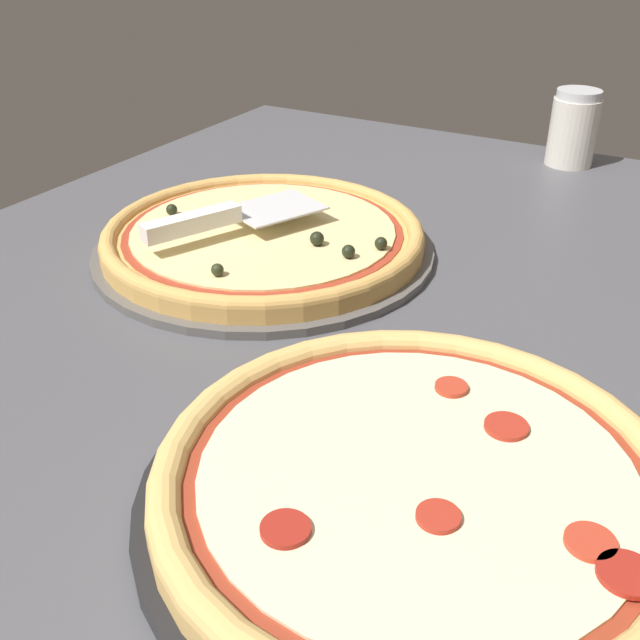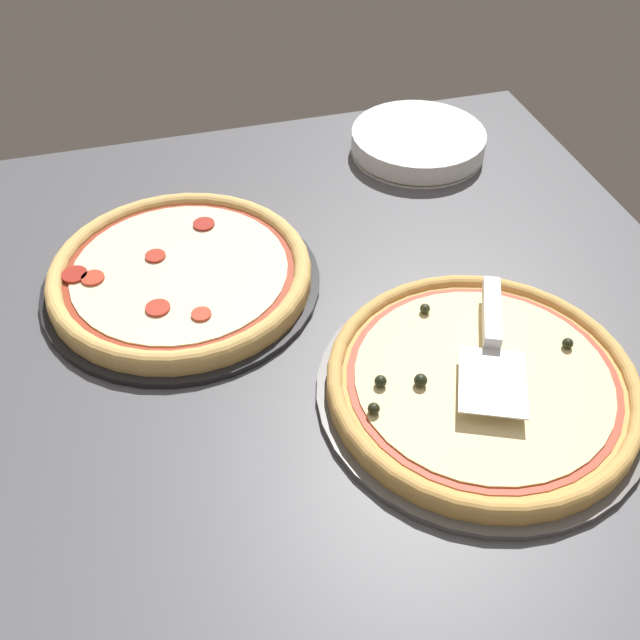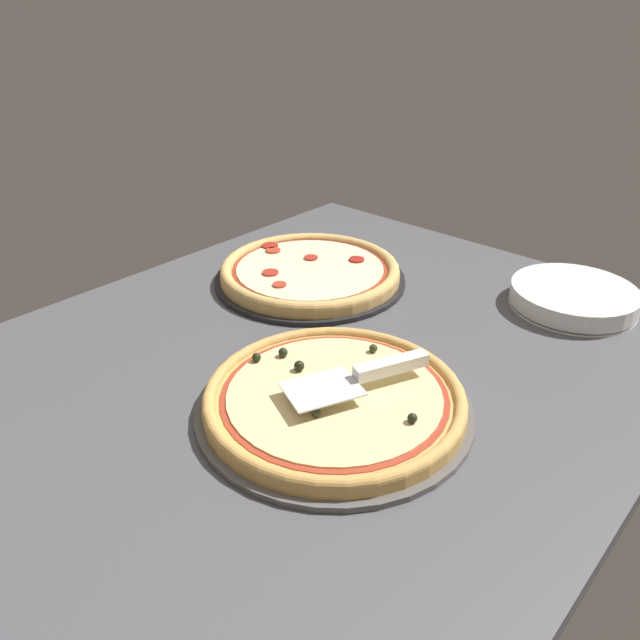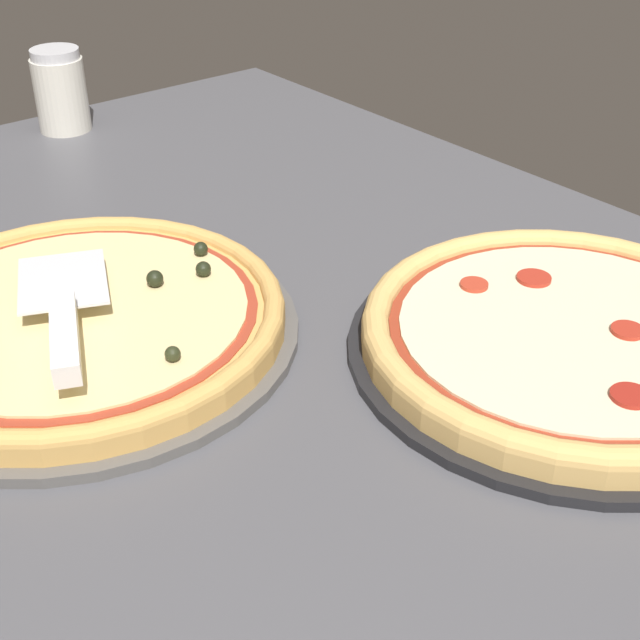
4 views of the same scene
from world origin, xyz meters
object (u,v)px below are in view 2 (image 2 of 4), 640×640
(pizza_front, at_px, (482,381))
(serving_spatula, at_px, (492,330))
(pizza_back, at_px, (180,273))
(plate_stack, at_px, (418,142))

(pizza_front, height_order, serving_spatula, serving_spatula)
(serving_spatula, bearing_deg, pizza_front, 148.32)
(pizza_back, relative_size, serving_spatula, 1.66)
(pizza_front, height_order, plate_stack, pizza_front)
(plate_stack, bearing_deg, pizza_front, 166.84)
(serving_spatula, relative_size, plate_stack, 0.95)
(pizza_front, bearing_deg, pizza_back, 47.05)
(pizza_front, bearing_deg, plate_stack, -13.16)
(pizza_back, bearing_deg, pizza_front, -132.95)
(pizza_front, distance_m, plate_stack, 0.58)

